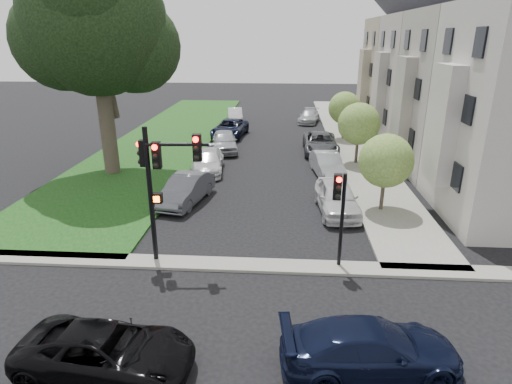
# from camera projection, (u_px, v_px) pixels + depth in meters

# --- Properties ---
(ground) EXTENTS (140.00, 140.00, 0.00)m
(ground) POSITION_uv_depth(u_px,v_px,m) (246.00, 296.00, 14.77)
(ground) COLOR black
(ground) RESTS_ON ground
(grass_strip) EXTENTS (8.00, 44.00, 0.12)m
(grass_strip) POSITION_uv_depth(u_px,v_px,m) (169.00, 136.00, 37.80)
(grass_strip) COLOR black
(grass_strip) RESTS_ON ground
(sidewalk_right) EXTENTS (3.50, 44.00, 0.12)m
(sidewalk_right) POSITION_uv_depth(u_px,v_px,m) (349.00, 139.00, 36.80)
(sidewalk_right) COLOR gray
(sidewalk_right) RESTS_ON ground
(sidewalk_cross) EXTENTS (60.00, 1.00, 0.12)m
(sidewalk_cross) POSITION_uv_depth(u_px,v_px,m) (251.00, 265.00, 16.62)
(sidewalk_cross) COLOR gray
(sidewalk_cross) RESTS_ON ground
(house_b) EXTENTS (7.70, 7.55, 15.97)m
(house_b) POSITION_uv_depth(u_px,v_px,m) (471.00, 62.00, 26.11)
(house_b) COLOR gray
(house_b) RESTS_ON ground
(house_c) EXTENTS (7.70, 7.55, 15.97)m
(house_c) POSITION_uv_depth(u_px,v_px,m) (432.00, 56.00, 33.13)
(house_c) COLOR #9A9A9A
(house_c) RESTS_ON ground
(house_d) EXTENTS (7.70, 7.55, 15.97)m
(house_d) POSITION_uv_depth(u_px,v_px,m) (406.00, 53.00, 40.16)
(house_d) COLOR #A7A293
(house_d) RESTS_ON ground
(eucalyptus) EXTENTS (9.39, 8.52, 13.31)m
(eucalyptus) POSITION_uv_depth(u_px,v_px,m) (94.00, 24.00, 24.74)
(eucalyptus) COLOR #372F24
(eucalyptus) RESTS_ON ground
(small_tree_a) EXTENTS (2.67, 2.67, 4.01)m
(small_tree_a) POSITION_uv_depth(u_px,v_px,m) (386.00, 161.00, 21.00)
(small_tree_a) COLOR #372F24
(small_tree_a) RESTS_ON ground
(small_tree_b) EXTENTS (2.84, 2.84, 4.27)m
(small_tree_b) POSITION_uv_depth(u_px,v_px,m) (359.00, 124.00, 28.90)
(small_tree_b) COLOR #372F24
(small_tree_b) RESTS_ON ground
(small_tree_c) EXTENTS (2.72, 2.72, 4.08)m
(small_tree_c) POSITION_uv_depth(u_px,v_px,m) (345.00, 108.00, 35.98)
(small_tree_c) COLOR #372F24
(small_tree_c) RESTS_ON ground
(traffic_signal_main) EXTENTS (2.64, 0.68, 5.40)m
(traffic_signal_main) POSITION_uv_depth(u_px,v_px,m) (160.00, 172.00, 15.79)
(traffic_signal_main) COLOR black
(traffic_signal_main) RESTS_ON ground
(traffic_signal_secondary) EXTENTS (0.50, 0.40, 3.80)m
(traffic_signal_secondary) POSITION_uv_depth(u_px,v_px,m) (340.00, 204.00, 15.70)
(traffic_signal_secondary) COLOR black
(traffic_signal_secondary) RESTS_ON ground
(car_cross_near) EXTENTS (4.81, 2.48, 1.30)m
(car_cross_near) POSITION_uv_depth(u_px,v_px,m) (106.00, 351.00, 11.24)
(car_cross_near) COLOR black
(car_cross_near) RESTS_ON ground
(car_cross_far) EXTENTS (4.99, 2.48, 1.39)m
(car_cross_far) POSITION_uv_depth(u_px,v_px,m) (371.00, 348.00, 11.29)
(car_cross_far) COLOR black
(car_cross_far) RESTS_ON ground
(car_parked_0) EXTENTS (2.20, 4.78, 1.59)m
(car_parked_0) POSITION_uv_depth(u_px,v_px,m) (337.00, 197.00, 21.53)
(car_parked_0) COLOR silver
(car_parked_0) RESTS_ON ground
(car_parked_1) EXTENTS (2.13, 4.55, 1.44)m
(car_parked_1) POSITION_uv_depth(u_px,v_px,m) (327.00, 164.00, 27.30)
(car_parked_1) COLOR #999BA0
(car_parked_1) RESTS_ON ground
(car_parked_2) EXTENTS (2.52, 5.45, 1.51)m
(car_parked_2) POSITION_uv_depth(u_px,v_px,m) (320.00, 143.00, 32.51)
(car_parked_2) COLOR #3F4247
(car_parked_2) RESTS_ON ground
(car_parked_4) EXTENTS (2.62, 4.69, 1.28)m
(car_parked_4) POSITION_uv_depth(u_px,v_px,m) (309.00, 116.00, 43.87)
(car_parked_4) COLOR #999BA0
(car_parked_4) RESTS_ON ground
(car_parked_5) EXTENTS (2.49, 4.80, 1.50)m
(car_parked_5) POSITION_uv_depth(u_px,v_px,m) (186.00, 189.00, 22.76)
(car_parked_5) COLOR #3F4247
(car_parked_5) RESTS_ON ground
(car_parked_6) EXTENTS (2.42, 4.99, 1.40)m
(car_parked_6) POSITION_uv_depth(u_px,v_px,m) (208.00, 161.00, 28.03)
(car_parked_6) COLOR silver
(car_parked_6) RESTS_ON ground
(car_parked_7) EXTENTS (2.63, 4.90, 1.59)m
(car_parked_7) POSITION_uv_depth(u_px,v_px,m) (225.00, 141.00, 32.95)
(car_parked_7) COLOR #999BA0
(car_parked_7) RESTS_ON ground
(car_parked_8) EXTENTS (3.12, 5.67, 1.50)m
(car_parked_8) POSITION_uv_depth(u_px,v_px,m) (230.00, 128.00, 37.74)
(car_parked_8) COLOR black
(car_parked_8) RESTS_ON ground
(car_parked_9) EXTENTS (2.00, 4.28, 1.36)m
(car_parked_9) POSITION_uv_depth(u_px,v_px,m) (235.00, 115.00, 44.49)
(car_parked_9) COLOR silver
(car_parked_9) RESTS_ON ground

